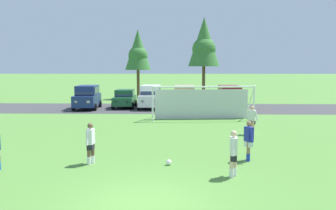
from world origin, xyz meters
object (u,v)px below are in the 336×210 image
Objects in this scene: parked_car_slot_far_left at (87,97)px; parked_car_slot_center at (184,97)px; parked_car_slot_left at (125,99)px; player_striker_near at (233,154)px; player_winger_left at (249,141)px; soccer_ball at (169,162)px; player_defender_far at (91,143)px; parked_car_slot_center_right at (230,97)px; soccer_goal at (202,102)px; player_winger_right at (252,120)px; parked_car_slot_center_left at (151,96)px.

parked_car_slot_far_left is 1.02× the size of parked_car_slot_center.
parked_car_slot_left is 0.91× the size of parked_car_slot_center.
player_striker_near and player_winger_left have the same top height.
parked_car_slot_center reaches higher than soccer_ball.
player_defender_far reaches higher than soccer_ball.
parked_car_slot_far_left reaches higher than player_defender_far.
parked_car_slot_center_right reaches higher than player_defender_far.
player_defender_far is 1.00× the size of player_winger_left.
parked_car_slot_left reaches higher than soccer_ball.
soccer_goal is 13.87m from player_striker_near.
player_defender_far is at bearing -112.91° from soccer_goal.
parked_car_slot_far_left is (-10.19, 6.35, -0.18)m from soccer_goal.
soccer_ball is at bearing -92.75° from parked_car_slot_center.
player_winger_left is at bearing -95.88° from parked_car_slot_center_right.
player_defender_far is at bearing -173.80° from player_winger_left.
player_striker_near is at bearing -32.18° from soccer_ball.
parked_car_slot_center_right is at bearing 87.55° from player_winger_right.
parked_car_slot_center reaches higher than player_striker_near.
player_winger_left reaches higher than soccer_ball.
parked_car_slot_left is at bearing 103.43° from soccer_ball.
soccer_goal is 1.79× the size of parked_car_slot_left.
soccer_goal is 13.41m from player_defender_far.
parked_car_slot_far_left and parked_car_slot_center_left have the same top height.
parked_car_slot_left is at bearing 112.72° from player_winger_left.
parked_car_slot_center_left is at bearing 106.32° from player_winger_left.
parked_car_slot_center_left is (-6.79, 12.88, 0.29)m from player_winger_right.
player_striker_near is at bearing -62.91° from parked_car_slot_far_left.
soccer_goal is 8.20m from parked_car_slot_center_left.
player_winger_left is 1.00× the size of player_winger_right.
parked_car_slot_center_left is 7.34m from parked_car_slot_center_right.
player_striker_near is 0.35× the size of parked_car_slot_far_left.
player_winger_right is at bearing 54.84° from soccer_ball.
parked_car_slot_center_right is at bearing 82.08° from player_striker_near.
soccer_goal reaches higher than player_striker_near.
player_winger_left is (0.96, 2.20, 0.00)m from player_striker_near.
player_striker_near is at bearing -97.92° from parked_car_slot_center_right.
parked_car_slot_left is at bearing 125.02° from player_winger_right.
parked_car_slot_center reaches higher than parked_car_slot_left.
player_striker_near is 20.63m from parked_car_slot_center.
parked_car_slot_center_right is at bearing 84.12° from player_winger_left.
parked_car_slot_center_left is (0.88, 19.31, 0.29)m from player_defender_far.
parked_car_slot_far_left is (-12.65, 12.27, 0.29)m from player_winger_right.
parked_car_slot_center_right reaches higher than player_winger_right.
soccer_goal reaches higher than parked_car_slot_center.
parked_car_slot_far_left is at bearing 135.86° from player_winger_right.
parked_car_slot_far_left reaches higher than player_winger_left.
parked_car_slot_center_right is at bearing -2.68° from parked_car_slot_center.
player_winger_left is at bearing -73.68° from parked_car_slot_center_left.
player_winger_left is 5.90m from player_winger_right.
player_defender_far is 19.49m from parked_car_slot_center.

